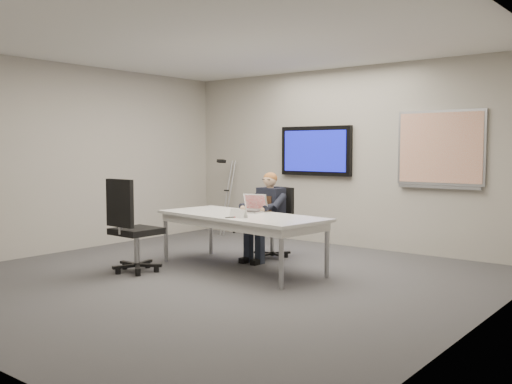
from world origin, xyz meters
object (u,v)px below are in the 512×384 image
Objects in this scene: office_chair_near at (133,243)px; laptop at (251,208)px; seated_person at (264,225)px; conference_table at (241,221)px; office_chair_far at (275,236)px.

office_chair_near is 3.16× the size of laptop.
seated_person is at bearing 91.08° from laptop.
conference_table is 0.31m from laptop.
laptop is at bearing 106.81° from conference_table.
seated_person is at bearing -75.68° from office_chair_far.
conference_table is 1.37m from office_chair_near.
conference_table is at bearing -73.65° from seated_person.
conference_table is 2.39× the size of office_chair_far.
seated_person is (-0.12, 0.64, -0.14)m from conference_table.
office_chair_near is (-0.81, -1.85, 0.05)m from office_chair_far.
office_chair_far reaches higher than laptop.
conference_table is at bearing -132.10° from office_chair_near.
seated_person reaches higher than office_chair_far.
seated_person is at bearing -115.12° from office_chair_near.
office_chair_near is 1.58m from laptop.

